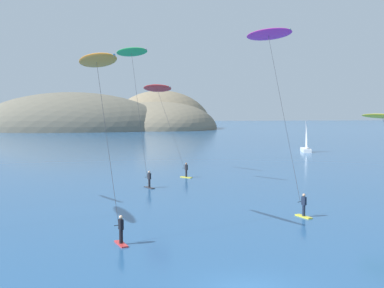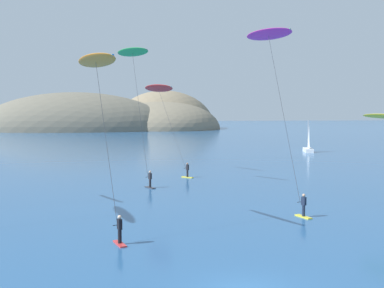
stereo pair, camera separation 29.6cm
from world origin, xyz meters
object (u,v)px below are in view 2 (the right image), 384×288
kitesurfer_magenta (271,48)px  kitesurfer_red (160,94)px  kitesurfer_green (134,64)px  kitesurfer_orange (97,73)px  sailboat_near (308,148)px

kitesurfer_magenta → kitesurfer_red: bearing=105.6°
kitesurfer_green → kitesurfer_red: (3.53, 9.17, -2.71)m
kitesurfer_magenta → kitesurfer_red: size_ratio=1.28×
kitesurfer_magenta → kitesurfer_orange: bearing=-158.6°
sailboat_near → kitesurfer_red: kitesurfer_red is taller
kitesurfer_orange → kitesurfer_magenta: (12.90, 5.05, 2.39)m
kitesurfer_green → kitesurfer_magenta: size_ratio=1.01×
kitesurfer_orange → kitesurfer_green: bearing=80.7°
kitesurfer_orange → kitesurfer_green: size_ratio=0.80×
kitesurfer_green → kitesurfer_orange: bearing=-99.3°
kitesurfer_orange → kitesurfer_magenta: size_ratio=0.81×
kitesurfer_green → kitesurfer_red: 10.19m
kitesurfer_orange → kitesurfer_red: (6.57, 27.78, -0.37)m
kitesurfer_green → kitesurfer_red: kitesurfer_green is taller
kitesurfer_orange → kitesurfer_green: 19.00m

